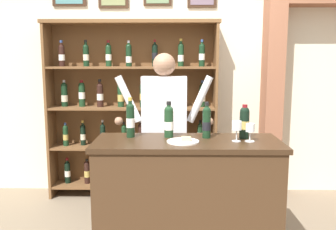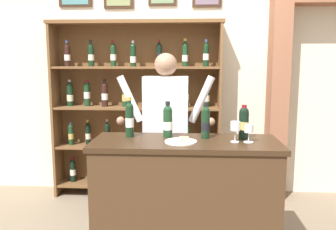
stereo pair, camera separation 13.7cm
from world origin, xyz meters
TOP-DOWN VIEW (x-y plane):
  - back_wall at (-0.00, 1.66)m, footprint 12.00×0.19m
  - wine_shelf at (-0.46, 1.42)m, footprint 2.01×0.33m
  - archway_doorway at (1.81, 1.52)m, footprint 1.48×0.45m
  - tasting_counter at (0.13, -0.00)m, footprint 1.48×0.59m
  - shopkeeper at (-0.07, 0.64)m, footprint 0.96×0.22m
  - tasting_bottle_riserva at (-0.33, 0.12)m, footprint 0.07×0.07m
  - tasting_bottle_rosso at (-0.02, 0.12)m, footprint 0.08×0.08m
  - tasting_bottle_bianco at (0.29, 0.10)m, footprint 0.07×0.07m
  - tasting_bottle_chianti at (0.59, 0.09)m, footprint 0.08×0.08m
  - wine_glass_left at (0.51, -0.03)m, footprint 0.07×0.07m
  - wine_glass_center at (0.62, -0.03)m, footprint 0.08×0.08m
  - cheese_plate at (0.10, -0.07)m, footprint 0.25×0.25m

SIDE VIEW (x-z plane):
  - tasting_counter at x=0.13m, z-range 0.00..0.99m
  - cheese_plate at x=0.10m, z-range 0.98..1.02m
  - shopkeeper at x=-0.07m, z-range 0.21..1.90m
  - wine_shelf at x=-0.46m, z-range 0.05..2.12m
  - wine_glass_center at x=0.62m, z-range 1.02..1.16m
  - wine_glass_left at x=0.51m, z-range 1.03..1.19m
  - tasting_bottle_bianco at x=0.29m, z-range 0.98..1.28m
  - tasting_bottle_rosso at x=-0.02m, z-range 0.98..1.28m
  - tasting_bottle_chianti at x=0.59m, z-range 0.99..1.27m
  - tasting_bottle_riserva at x=-0.33m, z-range 0.98..1.31m
  - archway_doorway at x=1.81m, z-range 0.18..2.82m
  - back_wall at x=0.00m, z-range 0.00..3.41m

